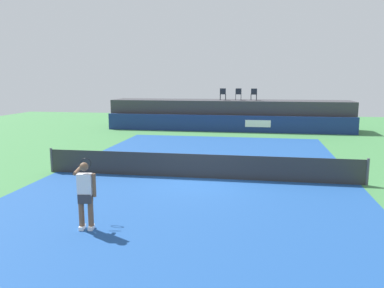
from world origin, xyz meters
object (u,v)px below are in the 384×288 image
spectator_chair_far_left (223,94)px  net_post_far (368,172)px  spectator_chair_left (238,94)px  spectator_chair_center (254,94)px  net_post_near (52,160)px  tennis_ball (119,155)px  tennis_player (85,193)px

spectator_chair_far_left → net_post_far: spectator_chair_far_left is taller
net_post_far → spectator_chair_left: bearing=110.0°
spectator_chair_left → spectator_chair_center: size_ratio=1.00×
spectator_chair_center → net_post_far: spectator_chair_center is taller
net_post_near → tennis_ball: (1.52, 3.78, -0.46)m
spectator_chair_far_left → tennis_ball: 12.37m
spectator_chair_center → spectator_chair_left: bearing=172.2°
spectator_chair_left → net_post_far: bearing=-70.0°
net_post_near → net_post_far: 12.40m
spectator_chair_far_left → net_post_far: 16.68m
spectator_chair_center → tennis_ball: 13.31m
tennis_player → spectator_chair_left: bearing=82.6°
tennis_player → tennis_ball: (-2.62, 9.46, -0.92)m
spectator_chair_far_left → spectator_chair_center: 2.32m
net_post_far → spectator_chair_far_left: bearing=113.9°
net_post_near → net_post_far: bearing=0.0°
spectator_chair_far_left → spectator_chair_left: size_ratio=1.00×
spectator_chair_left → net_post_far: size_ratio=0.89×
spectator_chair_center → tennis_ball: bearing=-119.9°
net_post_near → tennis_player: size_ratio=0.56×
spectator_chair_far_left → tennis_player: spectator_chair_far_left is taller
spectator_chair_left → spectator_chair_center: bearing=-7.8°
tennis_player → spectator_chair_far_left: bearing=85.7°
spectator_chair_center → net_post_near: bearing=-118.0°
spectator_chair_center → tennis_player: 21.21m
spectator_chair_far_left → net_post_far: size_ratio=0.89×
spectator_chair_left → tennis_player: size_ratio=0.50×
spectator_chair_far_left → tennis_ball: (-4.18, -11.33, -2.66)m
net_post_near → net_post_far: same height
spectator_chair_left → net_post_far: 16.38m
tennis_ball → net_post_near: bearing=-111.9°
net_post_near → spectator_chair_left: bearing=65.8°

